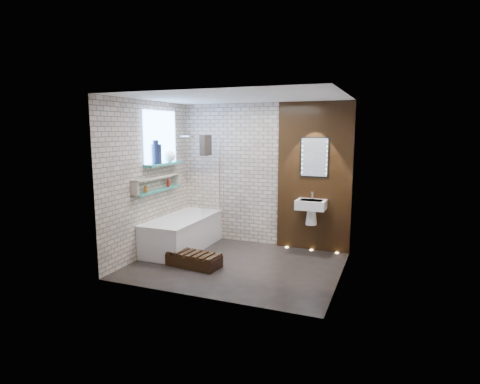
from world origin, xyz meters
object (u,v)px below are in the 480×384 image
at_px(bathtub, 183,233).
at_px(led_mirror, 314,157).
at_px(bath_screen, 211,176).
at_px(walnut_step, 194,260).
at_px(washbasin, 311,208).

bearing_deg(bathtub, led_mirror, 19.78).
xyz_separation_m(bathtub, bath_screen, (0.35, 0.44, 0.99)).
xyz_separation_m(bathtub, walnut_step, (0.62, -0.75, -0.20)).
distance_m(bathtub, washbasin, 2.32).
height_order(bath_screen, washbasin, bath_screen).
bearing_deg(led_mirror, bathtub, -160.22).
xyz_separation_m(bath_screen, walnut_step, (0.27, -1.19, -1.19)).
bearing_deg(bathtub, walnut_step, -50.20).
height_order(bathtub, walnut_step, bathtub).
bearing_deg(washbasin, bath_screen, -174.22).
bearing_deg(walnut_step, bathtub, 129.80).
distance_m(bathtub, bath_screen, 1.14).
xyz_separation_m(washbasin, walnut_step, (-1.55, -1.37, -0.70)).
relative_size(bathtub, led_mirror, 2.49).
distance_m(washbasin, walnut_step, 2.19).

